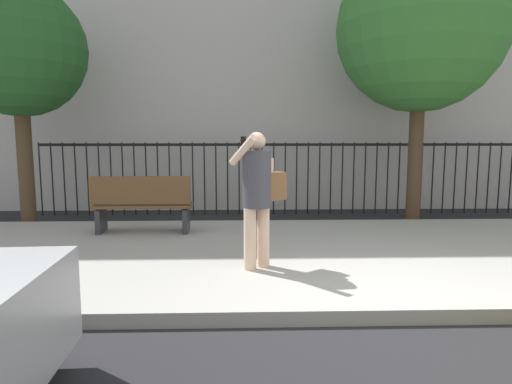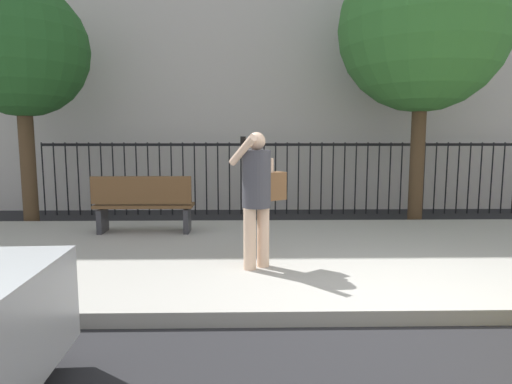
% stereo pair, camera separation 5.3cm
% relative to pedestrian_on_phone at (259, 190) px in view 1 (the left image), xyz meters
% --- Properties ---
extents(ground_plane, '(60.00, 60.00, 0.00)m').
position_rel_pedestrian_on_phone_xyz_m(ground_plane, '(1.39, -1.38, -1.10)').
color(ground_plane, black).
extents(sidewalk, '(28.00, 4.40, 0.15)m').
position_rel_pedestrian_on_phone_xyz_m(sidewalk, '(1.39, 0.82, -1.02)').
color(sidewalk, '#9E9B93').
rests_on(sidewalk, ground).
extents(iron_fence, '(12.03, 0.04, 1.60)m').
position_rel_pedestrian_on_phone_xyz_m(iron_fence, '(1.39, 4.52, -0.08)').
color(iron_fence, black).
rests_on(iron_fence, ground).
extents(pedestrian_on_phone, '(0.71, 0.63, 1.63)m').
position_rel_pedestrian_on_phone_xyz_m(pedestrian_on_phone, '(0.00, 0.00, 0.00)').
color(pedestrian_on_phone, beige).
rests_on(pedestrian_on_phone, sidewalk).
extents(street_bench, '(1.60, 0.45, 0.95)m').
position_rel_pedestrian_on_phone_xyz_m(street_bench, '(-1.83, 1.95, -0.45)').
color(street_bench, brown).
rests_on(street_bench, sidewalk).
extents(street_tree_near, '(3.19, 3.19, 5.38)m').
position_rel_pedestrian_on_phone_xyz_m(street_tree_near, '(3.20, 3.37, 2.67)').
color(street_tree_near, '#4C3823').
rests_on(street_tree_near, ground).
extents(street_tree_mid, '(2.45, 2.45, 4.54)m').
position_rel_pedestrian_on_phone_xyz_m(street_tree_mid, '(-4.31, 3.28, 2.19)').
color(street_tree_mid, '#4C3823').
rests_on(street_tree_mid, ground).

